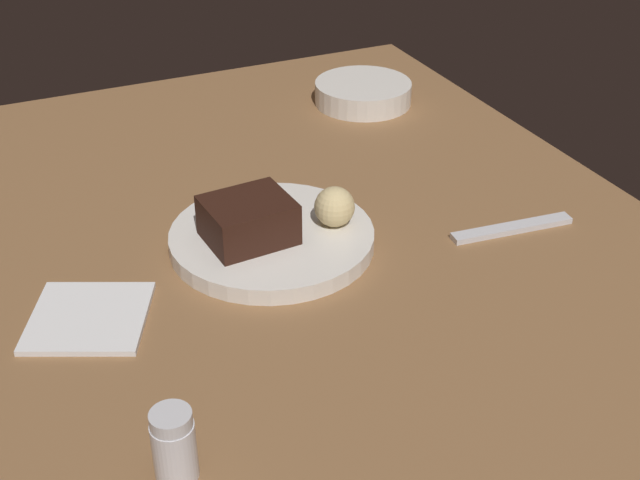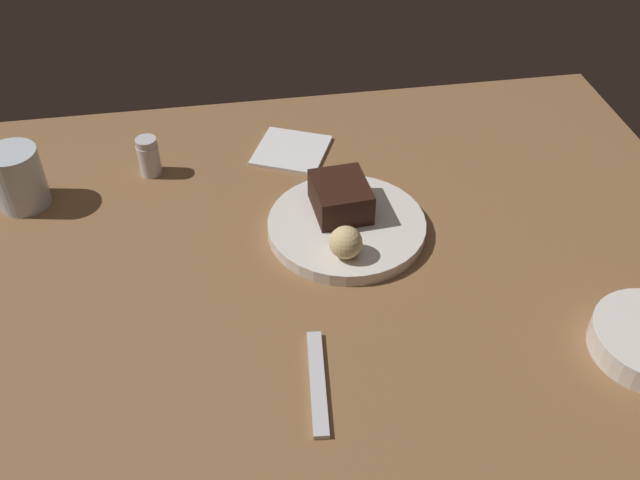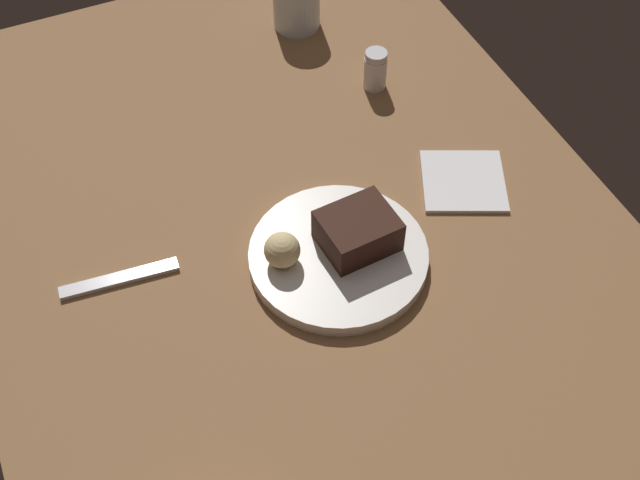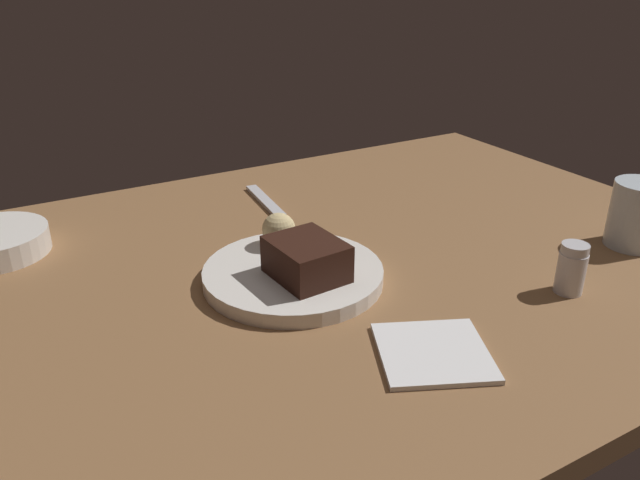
# 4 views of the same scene
# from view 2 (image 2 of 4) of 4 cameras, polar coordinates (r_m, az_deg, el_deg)

# --- Properties ---
(dining_table) EXTENTS (1.20, 0.84, 0.03)m
(dining_table) POSITION_cam_2_polar(r_m,az_deg,el_deg) (1.02, -0.77, -1.31)
(dining_table) COLOR brown
(dining_table) RESTS_ON ground
(dessert_plate) EXTENTS (0.23, 0.23, 0.02)m
(dessert_plate) POSITION_cam_2_polar(r_m,az_deg,el_deg) (1.03, 2.13, 1.09)
(dessert_plate) COLOR white
(dessert_plate) RESTS_ON dining_table
(chocolate_cake_slice) EXTENTS (0.08, 0.10, 0.05)m
(chocolate_cake_slice) POSITION_cam_2_polar(r_m,az_deg,el_deg) (1.03, 1.65, 3.47)
(chocolate_cake_slice) COLOR black
(chocolate_cake_slice) RESTS_ON dessert_plate
(bread_roll) EXTENTS (0.05, 0.05, 0.05)m
(bread_roll) POSITION_cam_2_polar(r_m,az_deg,el_deg) (0.96, 2.07, -0.20)
(bread_roll) COLOR #DBC184
(bread_roll) RESTS_ON dessert_plate
(salt_shaker) EXTENTS (0.03, 0.03, 0.06)m
(salt_shaker) POSITION_cam_2_polar(r_m,az_deg,el_deg) (1.17, -13.51, 6.49)
(salt_shaker) COLOR silver
(salt_shaker) RESTS_ON dining_table
(water_glass) EXTENTS (0.08, 0.08, 0.09)m
(water_glass) POSITION_cam_2_polar(r_m,az_deg,el_deg) (1.15, -22.97, 4.58)
(water_glass) COLOR silver
(water_glass) RESTS_ON dining_table
(dessert_spoon) EXTENTS (0.03, 0.15, 0.01)m
(dessert_spoon) POSITION_cam_2_polar(r_m,az_deg,el_deg) (0.85, -0.20, -11.28)
(dessert_spoon) COLOR silver
(dessert_spoon) RESTS_ON dining_table
(folded_napkin) EXTENTS (0.15, 0.15, 0.01)m
(folded_napkin) POSITION_cam_2_polar(r_m,az_deg,el_deg) (1.20, -2.30, 7.15)
(folded_napkin) COLOR white
(folded_napkin) RESTS_ON dining_table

